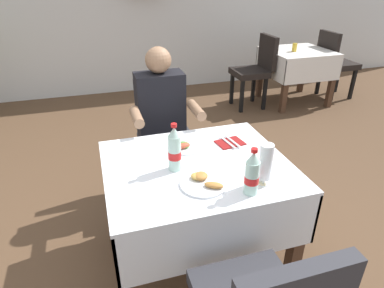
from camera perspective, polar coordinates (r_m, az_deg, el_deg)
name	(u,v)px	position (r m, az deg, el deg)	size (l,w,h in m)	color
ground_plane	(186,255)	(2.41, -1.01, -18.44)	(11.00, 11.00, 0.00)	brown
main_dining_table	(197,189)	(2.02, 0.84, -7.65)	(1.06, 0.90, 0.75)	white
chair_far_diner_seat	(166,133)	(2.73, -4.56, 1.94)	(0.44, 0.50, 0.97)	#2D2D33
seated_diner_far	(163,121)	(2.56, -5.08, 3.96)	(0.50, 0.46, 1.26)	#282D42
plate_near_camera	(203,182)	(1.75, 1.97, -6.53)	(0.25, 0.25, 0.04)	white
plate_far_diner	(185,146)	(2.08, -1.21, -0.37)	(0.22, 0.22, 0.05)	white
beer_glass_left	(265,163)	(1.73, 12.48, -3.26)	(0.07, 0.07, 0.23)	white
cola_bottle_primary	(175,150)	(1.81, -3.01, -1.03)	(0.07, 0.07, 0.28)	silver
cola_bottle_secondary	(252,174)	(1.65, 10.26, -5.13)	(0.07, 0.07, 0.25)	silver
napkin_cutlery_set	(230,143)	(2.16, 6.54, 0.25)	(0.19, 0.20, 0.01)	maroon
background_dining_table	(297,64)	(5.04, 17.51, 12.97)	(0.85, 0.82, 0.75)	white
background_chair_left	(256,67)	(4.72, 10.91, 12.79)	(0.50, 0.44, 0.97)	black
background_chair_right	(335,61)	(5.41, 23.27, 13.00)	(0.50, 0.44, 0.97)	black
background_table_tumbler	(295,47)	(4.88, 17.19, 15.56)	(0.06, 0.06, 0.11)	gold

